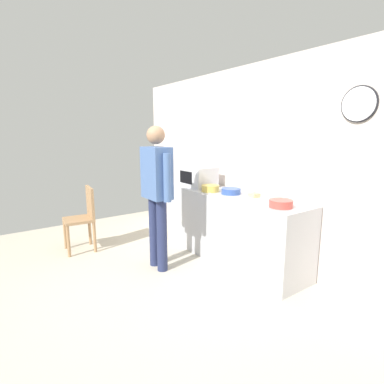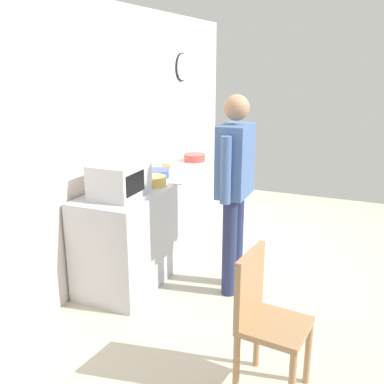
{
  "view_description": "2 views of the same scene",
  "coord_description": "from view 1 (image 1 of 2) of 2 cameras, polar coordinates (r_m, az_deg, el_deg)",
  "views": [
    {
      "loc": [
        2.85,
        -1.51,
        1.71
      ],
      "look_at": [
        -0.31,
        0.78,
        0.94
      ],
      "focal_mm": 28.05,
      "sensor_mm": 36.0,
      "label": 1
    },
    {
      "loc": [
        -3.99,
        -0.84,
        2.07
      ],
      "look_at": [
        -0.3,
        0.7,
        0.89
      ],
      "focal_mm": 41.94,
      "sensor_mm": 36.0,
      "label": 2
    }
  ],
  "objects": [
    {
      "name": "sandwich_plate",
      "position": [
        3.79,
        11.74,
        -0.92
      ],
      "size": [
        0.26,
        0.26,
        0.07
      ],
      "color": "white",
      "rests_on": "kitchen_counter"
    },
    {
      "name": "fork_utensil",
      "position": [
        3.98,
        2.68,
        -0.36
      ],
      "size": [
        0.04,
        0.17,
        0.01
      ],
      "primitive_type": "cube",
      "rotation": [
        0.0,
        0.0,
        1.66
      ],
      "color": "silver",
      "rests_on": "kitchen_counter"
    },
    {
      "name": "salad_bowl",
      "position": [
        3.41,
        16.55,
        -2.13
      ],
      "size": [
        0.26,
        0.26,
        0.08
      ],
      "primitive_type": "cylinder",
      "color": "#C64C42",
      "rests_on": "kitchen_counter"
    },
    {
      "name": "wooden_chair",
      "position": [
        4.68,
        -19.9,
        -4.22
      ],
      "size": [
        0.44,
        0.44,
        0.94
      ],
      "color": "#A87F56",
      "rests_on": "ground_plane"
    },
    {
      "name": "person_standing",
      "position": [
        3.71,
        -6.69,
        0.95
      ],
      "size": [
        0.59,
        0.24,
        1.8
      ],
      "color": "navy",
      "rests_on": "ground_plane"
    },
    {
      "name": "spoon_utensil",
      "position": [
        4.37,
        7.41,
        0.58
      ],
      "size": [
        0.15,
        0.11,
        0.01
      ],
      "primitive_type": "cube",
      "rotation": [
        0.0,
        0.0,
        0.6
      ],
      "color": "silver",
      "rests_on": "kitchen_counter"
    },
    {
      "name": "ground_plane",
      "position": [
        3.65,
        -7.44,
        -16.91
      ],
      "size": [
        6.0,
        6.0,
        0.0
      ],
      "primitive_type": "plane",
      "color": "beige"
    },
    {
      "name": "back_wall",
      "position": [
        4.23,
        11.58,
        5.39
      ],
      "size": [
        5.4,
        0.13,
        2.6
      ],
      "color": "silver",
      "rests_on": "ground_plane"
    },
    {
      "name": "mixing_bowl",
      "position": [
        4.16,
        3.52,
        0.7
      ],
      "size": [
        0.25,
        0.25,
        0.09
      ],
      "primitive_type": "cylinder",
      "color": "gold",
      "rests_on": "kitchen_counter"
    },
    {
      "name": "cereal_bowl",
      "position": [
        4.02,
        7.42,
        0.16
      ],
      "size": [
        0.26,
        0.26,
        0.08
      ],
      "primitive_type": "cylinder",
      "color": "#33519E",
      "rests_on": "kitchen_counter"
    },
    {
      "name": "microwave",
      "position": [
        4.54,
        1.24,
        2.94
      ],
      "size": [
        0.5,
        0.39,
        0.3
      ],
      "color": "silver",
      "rests_on": "kitchen_counter"
    },
    {
      "name": "kitchen_counter",
      "position": [
        4.15,
        7.36,
        -6.55
      ],
      "size": [
        2.24,
        0.62,
        0.91
      ],
      "primitive_type": "cube",
      "color": "#B7B7BC",
      "rests_on": "ground_plane"
    }
  ]
}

